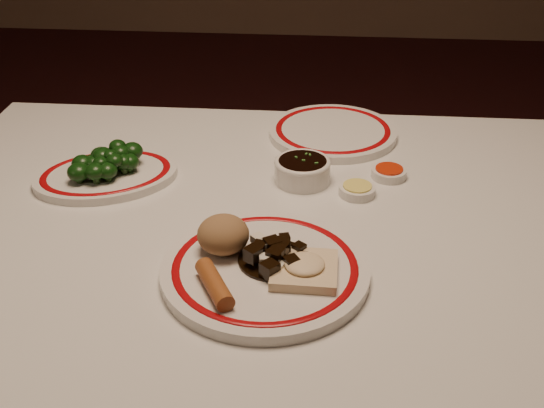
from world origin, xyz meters
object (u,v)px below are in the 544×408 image
(main_plate, at_px, (265,270))
(spring_roll, at_px, (214,284))
(dining_table, at_px, (255,264))
(rice_mound, at_px, (223,234))
(stirfry_heap, at_px, (275,255))
(soy_bowl, at_px, (302,171))
(broccoli_pile, at_px, (107,161))
(fried_wonton, at_px, (304,268))
(broccoli_plate, at_px, (106,175))

(main_plate, xyz_separation_m, spring_roll, (-0.06, -0.06, 0.02))
(dining_table, bearing_deg, spring_roll, -97.86)
(rice_mound, bearing_deg, stirfry_heap, -17.60)
(dining_table, xyz_separation_m, main_plate, (0.03, -0.16, 0.10))
(main_plate, xyz_separation_m, rice_mound, (-0.06, 0.03, 0.04))
(dining_table, height_order, spring_roll, spring_roll)
(soy_bowl, bearing_deg, stirfry_heap, -95.49)
(stirfry_heap, relative_size, broccoli_pile, 0.95)
(stirfry_heap, bearing_deg, broccoli_pile, 141.62)
(fried_wonton, distance_m, broccoli_plate, 0.46)
(dining_table, height_order, main_plate, main_plate)
(dining_table, relative_size, broccoli_pile, 10.29)
(rice_mound, distance_m, broccoli_plate, 0.34)
(main_plate, height_order, fried_wonton, fried_wonton)
(stirfry_heap, relative_size, soy_bowl, 1.11)
(stirfry_heap, height_order, soy_bowl, stirfry_heap)
(main_plate, distance_m, spring_roll, 0.09)
(stirfry_heap, bearing_deg, fried_wonton, -29.81)
(main_plate, relative_size, stirfry_heap, 3.18)
(spring_roll, distance_m, broccoli_plate, 0.41)
(dining_table, height_order, stirfry_heap, stirfry_heap)
(spring_roll, bearing_deg, main_plate, 18.45)
(fried_wonton, bearing_deg, broccoli_pile, 142.55)
(dining_table, bearing_deg, stirfry_heap, -72.54)
(main_plate, bearing_deg, broccoli_pile, 139.33)
(fried_wonton, bearing_deg, main_plate, 165.34)
(rice_mound, xyz_separation_m, spring_roll, (0.00, -0.10, -0.01))
(main_plate, height_order, spring_roll, spring_roll)
(rice_mound, bearing_deg, spring_roll, -88.82)
(rice_mound, distance_m, broccoli_pile, 0.33)
(main_plate, bearing_deg, stirfry_heap, 35.67)
(stirfry_heap, distance_m, broccoli_plate, 0.41)
(broccoli_plate, bearing_deg, main_plate, -40.35)
(broccoli_pile, bearing_deg, fried_wonton, -37.45)
(dining_table, distance_m, broccoli_pile, 0.32)
(rice_mound, relative_size, soy_bowl, 0.77)
(dining_table, bearing_deg, fried_wonton, -62.43)
(spring_roll, distance_m, stirfry_heap, 0.11)
(soy_bowl, bearing_deg, broccoli_pile, -175.94)
(main_plate, bearing_deg, fried_wonton, -14.66)
(main_plate, height_order, broccoli_pile, broccoli_pile)
(spring_roll, relative_size, stirfry_heap, 0.86)
(stirfry_heap, bearing_deg, main_plate, -144.33)
(stirfry_heap, xyz_separation_m, broccoli_pile, (-0.32, 0.25, 0.01))
(main_plate, relative_size, broccoli_pile, 3.01)
(rice_mound, xyz_separation_m, broccoli_plate, (-0.25, 0.23, -0.04))
(spring_roll, height_order, stirfry_heap, stirfry_heap)
(rice_mound, bearing_deg, soy_bowl, 67.54)
(broccoli_plate, bearing_deg, rice_mound, -42.95)
(main_plate, relative_size, fried_wonton, 3.74)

